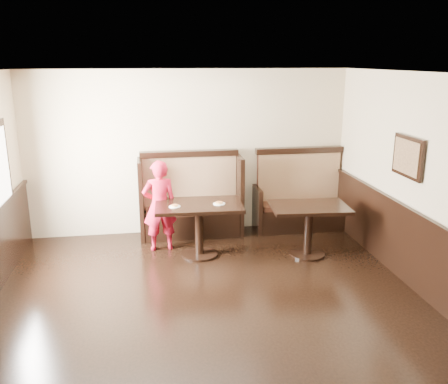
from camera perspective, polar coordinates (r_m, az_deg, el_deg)
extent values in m
plane|color=black|center=(5.42, -0.42, -17.27)|extent=(7.00, 7.00, 0.00)
plane|color=#C0AB8B|center=(8.17, -4.25, 4.73)|extent=(5.50, 0.00, 5.50)
plane|color=white|center=(4.55, -0.49, 13.81)|extent=(7.00, 7.00, 0.00)
cube|color=black|center=(6.75, 21.26, 3.96)|extent=(0.04, 0.70, 0.55)
cube|color=olive|center=(6.74, 21.08, 3.96)|extent=(0.01, 0.60, 0.45)
cube|color=black|center=(8.22, -3.90, -3.81)|extent=(1.60, 0.50, 0.42)
cube|color=#3A1D12|center=(8.14, -3.93, -2.15)|extent=(1.54, 0.46, 0.09)
cube|color=#430F0D|center=(8.21, -4.13, 1.21)|extent=(1.60, 0.12, 0.92)
cube|color=black|center=(8.10, -4.20, 4.64)|extent=(1.68, 0.16, 0.10)
cube|color=black|center=(8.14, -9.93, -0.73)|extent=(0.07, 0.72, 1.36)
cube|color=black|center=(8.28, 1.77, -0.21)|extent=(0.07, 0.72, 1.36)
cube|color=black|center=(8.60, 9.15, -3.07)|extent=(1.50, 0.50, 0.42)
cube|color=#3A1D12|center=(8.53, 9.23, -1.48)|extent=(1.44, 0.46, 0.09)
cube|color=#430F0D|center=(8.60, 8.92, 1.73)|extent=(1.50, 0.12, 0.92)
cube|color=black|center=(8.50, 9.06, 5.00)|extent=(1.58, 0.16, 0.10)
cube|color=black|center=(8.43, 3.89, -1.94)|extent=(0.07, 0.72, 0.80)
cube|color=black|center=(8.91, 13.84, -1.39)|extent=(0.07, 0.72, 0.80)
cube|color=black|center=(7.19, -3.05, -1.63)|extent=(1.35, 0.88, 0.05)
cylinder|color=black|center=(7.33, -3.00, -4.74)|extent=(0.13, 0.13, 0.77)
cylinder|color=black|center=(7.47, -2.96, -7.45)|extent=(0.57, 0.57, 0.03)
cube|color=black|center=(7.32, 10.24, -1.80)|extent=(1.21, 0.84, 0.05)
cylinder|color=black|center=(7.44, 10.09, -4.75)|extent=(0.13, 0.13, 0.74)
cylinder|color=black|center=(7.58, 9.95, -7.33)|extent=(0.55, 0.55, 0.03)
imported|color=red|center=(7.51, -7.76, -1.65)|extent=(0.57, 0.40, 1.46)
cylinder|color=white|center=(7.07, -5.95, -1.73)|extent=(0.17, 0.17, 0.01)
cylinder|color=tan|center=(7.06, -5.95, -1.64)|extent=(0.11, 0.11, 0.01)
cylinder|color=#EABA54|center=(7.06, -5.95, -1.55)|extent=(0.09, 0.09, 0.01)
cylinder|color=white|center=(7.16, -0.59, -1.41)|extent=(0.18, 0.18, 0.01)
cylinder|color=tan|center=(7.16, -0.59, -1.31)|extent=(0.11, 0.11, 0.02)
cylinder|color=#EABA54|center=(7.16, -0.59, -1.22)|extent=(0.10, 0.10, 0.01)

